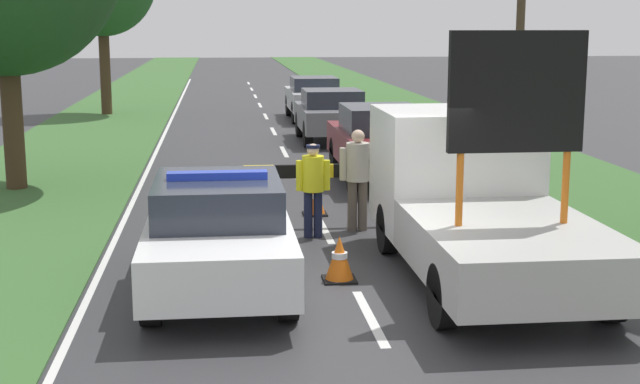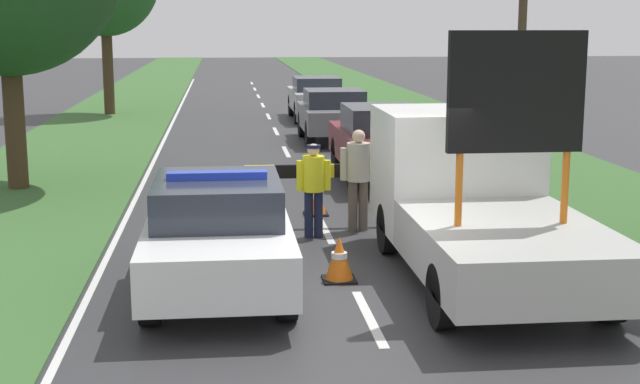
{
  "view_description": "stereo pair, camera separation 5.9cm",
  "coord_description": "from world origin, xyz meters",
  "px_view_note": "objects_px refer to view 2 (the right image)",
  "views": [
    {
      "loc": [
        -1.76,
        -10.97,
        3.5
      ],
      "look_at": [
        -0.34,
        1.53,
        1.1
      ],
      "focal_mm": 50.0,
      "sensor_mm": 36.0,
      "label": 1
    },
    {
      "loc": [
        -1.7,
        -10.98,
        3.5
      ],
      "look_at": [
        -0.34,
        1.53,
        1.1
      ],
      "focal_mm": 50.0,
      "sensor_mm": 36.0,
      "label": 2
    }
  ],
  "objects_px": {
    "work_truck": "(473,196)",
    "pedestrian_civilian": "(358,172)",
    "traffic_cone_lane_edge": "(426,208)",
    "utility_pole": "(522,25)",
    "traffic_cone_near_police": "(316,198)",
    "queued_car_sedan_silver": "(316,97)",
    "road_barrier": "(334,175)",
    "police_officer": "(314,182)",
    "traffic_cone_behind_barrier": "(339,259)",
    "police_car": "(218,231)",
    "queued_car_wagon_maroon": "(382,142)",
    "traffic_cone_near_truck": "(413,189)",
    "traffic_cone_centre_front": "(235,203)",
    "queued_car_suv_grey": "(334,114)"
  },
  "relations": [
    {
      "from": "pedestrian_civilian",
      "to": "traffic_cone_near_police",
      "type": "height_order",
      "value": "pedestrian_civilian"
    },
    {
      "from": "traffic_cone_near_police",
      "to": "traffic_cone_behind_barrier",
      "type": "height_order",
      "value": "traffic_cone_behind_barrier"
    },
    {
      "from": "police_car",
      "to": "traffic_cone_centre_front",
      "type": "xyz_separation_m",
      "value": [
        0.27,
        4.0,
        -0.44
      ]
    },
    {
      "from": "work_truck",
      "to": "traffic_cone_near_police",
      "type": "bearing_deg",
      "value": -63.51
    },
    {
      "from": "pedestrian_civilian",
      "to": "queued_car_sedan_silver",
      "type": "height_order",
      "value": "pedestrian_civilian"
    },
    {
      "from": "traffic_cone_centre_front",
      "to": "traffic_cone_near_police",
      "type": "bearing_deg",
      "value": 16.97
    },
    {
      "from": "police_officer",
      "to": "traffic_cone_near_truck",
      "type": "xyz_separation_m",
      "value": [
        2.15,
        2.19,
        -0.57
      ]
    },
    {
      "from": "traffic_cone_centre_front",
      "to": "queued_car_sedan_silver",
      "type": "relative_size",
      "value": 0.16
    },
    {
      "from": "road_barrier",
      "to": "police_officer",
      "type": "distance_m",
      "value": 0.95
    },
    {
      "from": "work_truck",
      "to": "traffic_cone_behind_barrier",
      "type": "distance_m",
      "value": 2.13
    },
    {
      "from": "police_officer",
      "to": "traffic_cone_centre_front",
      "type": "height_order",
      "value": "police_officer"
    },
    {
      "from": "police_car",
      "to": "traffic_cone_lane_edge",
      "type": "relative_size",
      "value": 8.01
    },
    {
      "from": "police_officer",
      "to": "queued_car_wagon_maroon",
      "type": "bearing_deg",
      "value": -113.91
    },
    {
      "from": "pedestrian_civilian",
      "to": "traffic_cone_centre_front",
      "type": "height_order",
      "value": "pedestrian_civilian"
    },
    {
      "from": "traffic_cone_lane_edge",
      "to": "traffic_cone_centre_front",
      "type": "bearing_deg",
      "value": 171.38
    },
    {
      "from": "queued_car_suv_grey",
      "to": "queued_car_sedan_silver",
      "type": "bearing_deg",
      "value": -91.12
    },
    {
      "from": "road_barrier",
      "to": "traffic_cone_behind_barrier",
      "type": "distance_m",
      "value": 3.46
    },
    {
      "from": "traffic_cone_behind_barrier",
      "to": "police_car",
      "type": "bearing_deg",
      "value": -174.6
    },
    {
      "from": "queued_car_sedan_silver",
      "to": "utility_pole",
      "type": "bearing_deg",
      "value": 106.41
    },
    {
      "from": "queued_car_wagon_maroon",
      "to": "work_truck",
      "type": "bearing_deg",
      "value": 89.81
    },
    {
      "from": "traffic_cone_near_police",
      "to": "queued_car_sedan_silver",
      "type": "bearing_deg",
      "value": 83.97
    },
    {
      "from": "traffic_cone_centre_front",
      "to": "queued_car_wagon_maroon",
      "type": "distance_m",
      "value": 5.23
    },
    {
      "from": "traffic_cone_behind_barrier",
      "to": "queued_car_sedan_silver",
      "type": "relative_size",
      "value": 0.14
    },
    {
      "from": "queued_car_suv_grey",
      "to": "traffic_cone_centre_front",
      "type": "bearing_deg",
      "value": 73.75
    },
    {
      "from": "police_officer",
      "to": "traffic_cone_behind_barrier",
      "type": "relative_size",
      "value": 2.49
    },
    {
      "from": "pedestrian_civilian",
      "to": "traffic_cone_near_police",
      "type": "distance_m",
      "value": 1.63
    },
    {
      "from": "traffic_cone_behind_barrier",
      "to": "queued_car_wagon_maroon",
      "type": "distance_m",
      "value": 8.09
    },
    {
      "from": "traffic_cone_lane_edge",
      "to": "utility_pole",
      "type": "bearing_deg",
      "value": 57.16
    },
    {
      "from": "road_barrier",
      "to": "police_car",
      "type": "bearing_deg",
      "value": -113.66
    },
    {
      "from": "queued_car_suv_grey",
      "to": "utility_pole",
      "type": "distance_m",
      "value": 7.4
    },
    {
      "from": "traffic_cone_centre_front",
      "to": "traffic_cone_near_truck",
      "type": "distance_m",
      "value": 3.54
    },
    {
      "from": "pedestrian_civilian",
      "to": "traffic_cone_lane_edge",
      "type": "distance_m",
      "value": 1.52
    },
    {
      "from": "traffic_cone_lane_edge",
      "to": "utility_pole",
      "type": "relative_size",
      "value": 0.09
    },
    {
      "from": "work_truck",
      "to": "pedestrian_civilian",
      "type": "height_order",
      "value": "work_truck"
    },
    {
      "from": "traffic_cone_lane_edge",
      "to": "work_truck",
      "type": "bearing_deg",
      "value": -90.63
    },
    {
      "from": "police_car",
      "to": "queued_car_sedan_silver",
      "type": "xyz_separation_m",
      "value": [
        3.49,
        20.78,
        0.05
      ]
    },
    {
      "from": "police_car",
      "to": "traffic_cone_centre_front",
      "type": "distance_m",
      "value": 4.03
    },
    {
      "from": "traffic_cone_near_truck",
      "to": "queued_car_wagon_maroon",
      "type": "bearing_deg",
      "value": 91.4
    },
    {
      "from": "road_barrier",
      "to": "traffic_cone_near_police",
      "type": "relative_size",
      "value": 5.06
    },
    {
      "from": "traffic_cone_near_truck",
      "to": "queued_car_suv_grey",
      "type": "bearing_deg",
      "value": 91.91
    },
    {
      "from": "utility_pole",
      "to": "pedestrian_civilian",
      "type": "bearing_deg",
      "value": -129.66
    },
    {
      "from": "traffic_cone_behind_barrier",
      "to": "queued_car_wagon_maroon",
      "type": "relative_size",
      "value": 0.14
    },
    {
      "from": "police_officer",
      "to": "queued_car_sedan_silver",
      "type": "bearing_deg",
      "value": -98.59
    },
    {
      "from": "road_barrier",
      "to": "traffic_cone_near_truck",
      "type": "bearing_deg",
      "value": 43.89
    },
    {
      "from": "traffic_cone_centre_front",
      "to": "traffic_cone_lane_edge",
      "type": "distance_m",
      "value": 3.4
    },
    {
      "from": "queued_car_suv_grey",
      "to": "traffic_cone_near_truck",
      "type": "bearing_deg",
      "value": 91.91
    },
    {
      "from": "work_truck",
      "to": "queued_car_sedan_silver",
      "type": "distance_m",
      "value": 20.31
    },
    {
      "from": "traffic_cone_behind_barrier",
      "to": "queued_car_suv_grey",
      "type": "bearing_deg",
      "value": 83.19
    },
    {
      "from": "traffic_cone_near_truck",
      "to": "traffic_cone_behind_barrier",
      "type": "height_order",
      "value": "traffic_cone_near_truck"
    },
    {
      "from": "police_car",
      "to": "traffic_cone_centre_front",
      "type": "height_order",
      "value": "police_car"
    }
  ]
}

